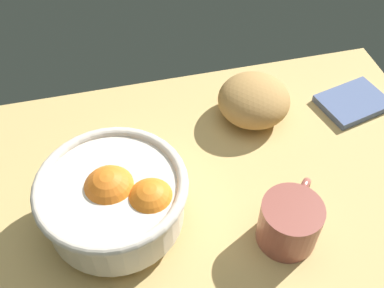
% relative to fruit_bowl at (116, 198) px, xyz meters
% --- Properties ---
extents(ground_plane, '(0.77, 0.65, 0.03)m').
position_rel_fruit_bowl_xyz_m(ground_plane, '(0.18, -0.01, -0.08)').
color(ground_plane, tan).
extents(fruit_bowl, '(0.22, 0.22, 0.12)m').
position_rel_fruit_bowl_xyz_m(fruit_bowl, '(0.00, 0.00, 0.00)').
color(fruit_bowl, silver).
rests_on(fruit_bowl, ground).
extents(bread_loaf, '(0.18, 0.18, 0.08)m').
position_rel_fruit_bowl_xyz_m(bread_loaf, '(0.27, 0.17, -0.03)').
color(bread_loaf, '#B38448').
rests_on(bread_loaf, ground).
extents(napkin_spare, '(0.14, 0.12, 0.01)m').
position_rel_fruit_bowl_xyz_m(napkin_spare, '(0.46, 0.16, -0.06)').
color(napkin_spare, slate).
rests_on(napkin_spare, ground).
extents(mug, '(0.10, 0.11, 0.08)m').
position_rel_fruit_bowl_xyz_m(mug, '(0.24, -0.08, -0.03)').
color(mug, '#9B4F44').
rests_on(mug, ground).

